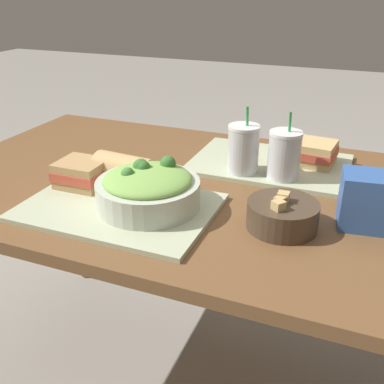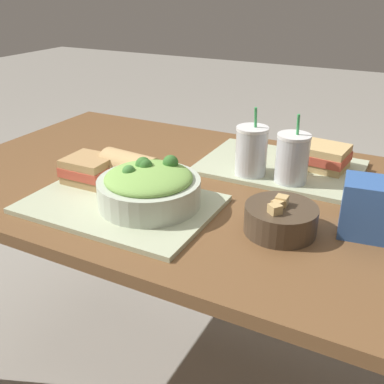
% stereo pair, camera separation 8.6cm
% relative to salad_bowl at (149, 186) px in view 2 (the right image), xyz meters
% --- Properties ---
extents(ground_plane, '(12.00, 12.00, 0.00)m').
position_rel_salad_bowl_xyz_m(ground_plane, '(0.05, 0.18, -0.77)').
color(ground_plane, gray).
extents(dining_table, '(1.44, 0.85, 0.71)m').
position_rel_salad_bowl_xyz_m(dining_table, '(0.05, 0.18, -0.15)').
color(dining_table, brown).
rests_on(dining_table, ground_plane).
extents(tray_near, '(0.44, 0.30, 0.01)m').
position_rel_salad_bowl_xyz_m(tray_near, '(-0.06, -0.02, -0.05)').
color(tray_near, '#B2BC99').
rests_on(tray_near, dining_table).
extents(tray_far, '(0.44, 0.30, 0.01)m').
position_rel_salad_bowl_xyz_m(tray_far, '(0.20, 0.37, -0.05)').
color(tray_far, '#B2BC99').
rests_on(tray_far, dining_table).
extents(salad_bowl, '(0.24, 0.24, 0.10)m').
position_rel_salad_bowl_xyz_m(salad_bowl, '(0.00, 0.00, 0.00)').
color(salad_bowl, beige).
rests_on(salad_bowl, tray_near).
extents(soup_bowl, '(0.15, 0.15, 0.08)m').
position_rel_salad_bowl_xyz_m(soup_bowl, '(0.30, 0.04, -0.02)').
color(soup_bowl, '#473828').
rests_on(soup_bowl, dining_table).
extents(sandwich_near, '(0.12, 0.11, 0.06)m').
position_rel_salad_bowl_xyz_m(sandwich_near, '(-0.21, 0.04, -0.01)').
color(sandwich_near, tan).
rests_on(sandwich_near, tray_near).
extents(baguette_near, '(0.16, 0.09, 0.08)m').
position_rel_salad_bowl_xyz_m(baguette_near, '(-0.11, 0.08, -0.00)').
color(baguette_near, tan).
rests_on(baguette_near, tray_near).
extents(sandwich_far, '(0.13, 0.12, 0.06)m').
position_rel_salad_bowl_xyz_m(sandwich_far, '(0.31, 0.41, -0.01)').
color(sandwich_far, tan).
rests_on(sandwich_far, tray_far).
extents(drink_cup_dark, '(0.08, 0.08, 0.18)m').
position_rel_salad_bowl_xyz_m(drink_cup_dark, '(0.14, 0.28, 0.02)').
color(drink_cup_dark, silver).
rests_on(drink_cup_dark, tray_far).
extents(drink_cup_red, '(0.08, 0.08, 0.18)m').
position_rel_salad_bowl_xyz_m(drink_cup_red, '(0.25, 0.28, 0.01)').
color(drink_cup_red, silver).
rests_on(drink_cup_red, tray_far).
extents(chip_bag, '(0.13, 0.11, 0.12)m').
position_rel_salad_bowl_xyz_m(chip_bag, '(0.47, 0.11, 0.00)').
color(chip_bag, '#335BA3').
rests_on(chip_bag, dining_table).
extents(napkin_folded, '(0.15, 0.13, 0.00)m').
position_rel_salad_bowl_xyz_m(napkin_folded, '(-0.08, 0.17, -0.05)').
color(napkin_folded, white).
rests_on(napkin_folded, dining_table).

